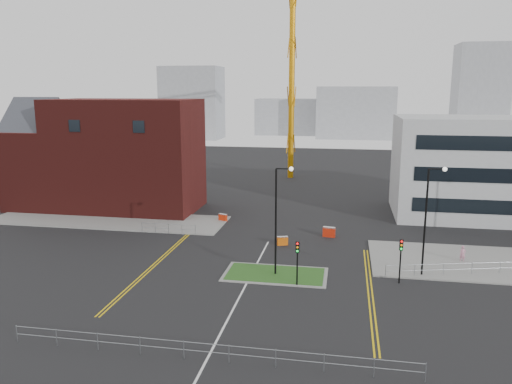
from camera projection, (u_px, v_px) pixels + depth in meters
ground at (230, 315)px, 34.29m from camera, size 200.00×200.00×0.00m
pavement_left at (108, 220)px, 58.96m from camera, size 28.00×8.00×0.12m
pavement_right at (509, 265)px, 43.93m from camera, size 24.00×10.00×0.12m
island_kerb at (275, 274)px, 41.64m from camera, size 8.60×4.60×0.08m
grass_island at (275, 274)px, 41.64m from camera, size 8.00×4.00×0.12m
brick_building at (105, 156)px, 63.89m from camera, size 24.20×10.07×14.24m
office_block at (504, 168)px, 59.35m from camera, size 25.00×12.20×12.00m
tower_crane at (325, 13)px, 83.32m from camera, size 48.99×22.09×40.15m
streetlamp_island at (279, 212)px, 40.51m from camera, size 1.46×0.36×9.18m
streetlamp_right_near at (429, 213)px, 40.35m from camera, size 1.46×0.36×9.18m
traffic_light_island at (297, 255)px, 38.83m from camera, size 0.28×0.33×3.65m
traffic_light_right at (401, 252)px, 39.37m from camera, size 0.28×0.33×3.65m
railing_front at (206, 348)px, 28.35m from camera, size 24.05×0.05×1.10m
railing_left at (168, 227)px, 53.40m from camera, size 6.05×0.05×1.10m
railing_right at (500, 265)px, 41.64m from camera, size 19.05×5.05×1.10m
centre_line at (237, 303)px, 36.21m from camera, size 0.15×30.00×0.01m
yellow_left_a at (159, 259)px, 45.49m from camera, size 0.12×24.00×0.01m
yellow_left_b at (162, 259)px, 45.44m from camera, size 0.12×24.00×0.01m
yellow_right_a at (368, 290)px, 38.41m from camera, size 0.12×20.00×0.01m
yellow_right_b at (372, 291)px, 38.36m from camera, size 0.12×20.00×0.01m
skyline_a at (192, 103)px, 154.67m from camera, size 18.00×12.00×22.00m
skyline_b at (355, 113)px, 156.20m from camera, size 24.00×12.00×16.00m
skyline_c at (480, 93)px, 144.07m from camera, size 14.00×12.00×28.00m
skyline_d at (301, 117)px, 169.38m from camera, size 30.00×12.00×12.00m
pedestrian at (463, 254)px, 44.49m from camera, size 0.64×0.51×1.56m
barrier_left at (223, 217)px, 58.45m from camera, size 1.10×0.73×0.88m
barrier_mid at (282, 240)px, 49.51m from camera, size 1.12×0.68×0.89m
barrier_right at (329, 232)px, 52.25m from camera, size 1.32×0.65×1.07m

